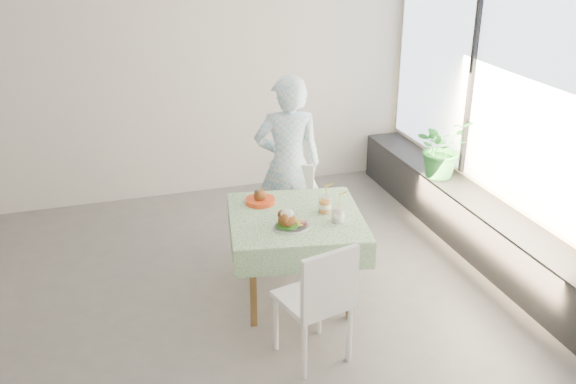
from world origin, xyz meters
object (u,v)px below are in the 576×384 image
object	(u,v)px
cafe_table	(296,247)
chair_near	(314,322)
main_dish	(289,222)
diner	(288,165)
chair_far	(288,231)
potted_plant	(442,148)
juice_cup_orange	(325,205)

from	to	relation	value
cafe_table	chair_near	distance (m)	0.83
chair_near	main_dish	bearing A→B (deg)	88.94
diner	main_dish	distance (m)	1.07
cafe_table	chair_near	size ratio (longest dim) A/B	1.29
diner	chair_far	bearing A→B (deg)	81.89
main_dish	potted_plant	distance (m)	2.26
main_dish	potted_plant	size ratio (longest dim) A/B	0.50
chair_near	juice_cup_orange	size ratio (longest dim) A/B	3.27
cafe_table	diner	bearing A→B (deg)	76.71
diner	potted_plant	world-z (taller)	diner
chair_near	diner	world-z (taller)	diner
cafe_table	juice_cup_orange	world-z (taller)	juice_cup_orange
chair_far	potted_plant	size ratio (longest dim) A/B	1.43
diner	main_dish	size ratio (longest dim) A/B	5.56
diner	main_dish	bearing A→B (deg)	82.68
cafe_table	juice_cup_orange	bearing A→B (deg)	-3.04
potted_plant	main_dish	bearing A→B (deg)	-150.23
cafe_table	chair_far	xyz separation A→B (m)	(0.14, 0.65, -0.19)
chair_far	potted_plant	world-z (taller)	potted_plant
main_dish	cafe_table	bearing A→B (deg)	58.51
chair_far	juice_cup_orange	size ratio (longest dim) A/B	3.04
chair_far	juice_cup_orange	distance (m)	0.86
diner	juice_cup_orange	distance (m)	0.85
cafe_table	potted_plant	xyz separation A→B (m)	(1.84, 0.93, 0.34)
potted_plant	cafe_table	bearing A→B (deg)	-153.23
juice_cup_orange	main_dish	bearing A→B (deg)	-153.31
chair_near	main_dish	distance (m)	0.79
cafe_table	chair_near	world-z (taller)	chair_near
juice_cup_orange	cafe_table	bearing A→B (deg)	176.96
chair_near	potted_plant	distance (m)	2.68
cafe_table	chair_near	bearing A→B (deg)	-99.07
chair_near	potted_plant	world-z (taller)	potted_plant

